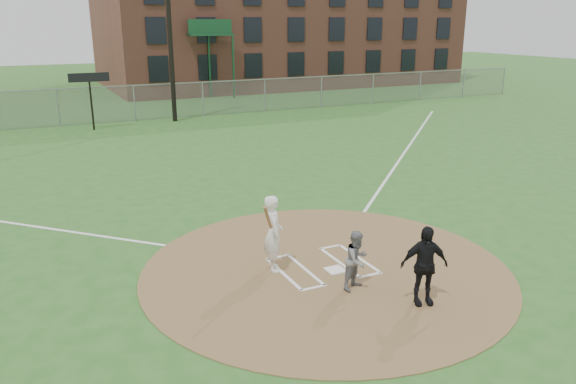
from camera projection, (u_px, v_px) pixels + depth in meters
name	position (u px, v px, depth m)	size (l,w,h in m)	color
ground	(326.00, 269.00, 12.87)	(140.00, 140.00, 0.00)	#2A5E20
dirt_circle	(326.00, 269.00, 12.87)	(8.40, 8.40, 0.02)	olive
home_plate	(335.00, 270.00, 12.75)	(0.41, 0.41, 0.03)	white
foul_line_first	(405.00, 152.00, 24.35)	(0.10, 24.00, 0.01)	white
catcher	(357.00, 260.00, 11.75)	(0.62, 0.48, 1.28)	slate
umpire	(424.00, 265.00, 11.06)	(0.96, 0.40, 1.64)	black
batters_boxes	(322.00, 266.00, 12.99)	(2.08, 1.88, 0.01)	white
batter_at_plate	(273.00, 233.00, 12.55)	(0.79, 1.02, 1.78)	white
outfield_fence	(134.00, 103.00, 31.54)	(56.08, 0.08, 2.03)	slate
scoreboard_sign	(89.00, 84.00, 28.55)	(2.00, 0.10, 2.93)	black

